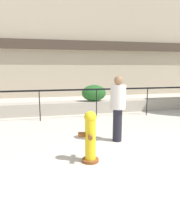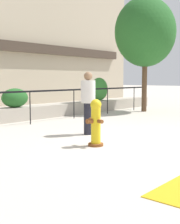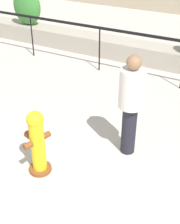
# 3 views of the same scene
# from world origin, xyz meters

# --- Properties ---
(hedge_bush_0) EXTENTS (0.96, 0.59, 1.12)m
(hedge_bush_0) POSITION_xyz_m (-5.28, 6.00, 1.06)
(hedge_bush_0) COLOR #387F33
(hedge_bush_0) RESTS_ON planter_wall_low
(fire_hydrant) EXTENTS (0.47, 0.48, 1.08)m
(fire_hydrant) POSITION_xyz_m (-1.18, 1.03, 0.55)
(fire_hydrant) COLOR brown
(fire_hydrant) RESTS_ON ground
(pedestrian) EXTENTS (0.42, 0.42, 1.73)m
(pedestrian) POSITION_xyz_m (-0.17, 2.14, 0.99)
(pedestrian) COLOR black
(pedestrian) RESTS_ON ground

